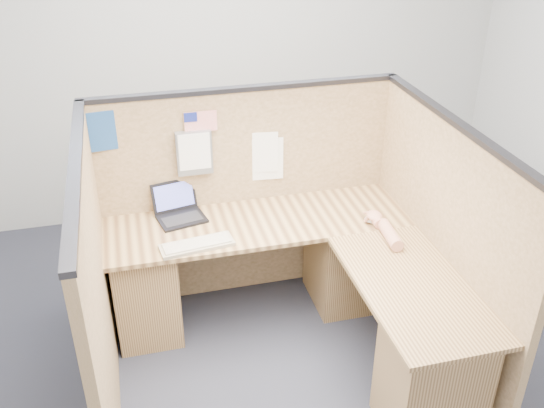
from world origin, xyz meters
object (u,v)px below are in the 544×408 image
object	(u,v)px
l_desk	(301,295)
laptop	(180,209)
keyboard	(197,245)
mouse	(374,219)

from	to	relation	value
l_desk	laptop	xyz separation A→B (m)	(-0.65, 0.59, 0.39)
keyboard	mouse	xyz separation A→B (m)	(1.14, 0.00, 0.01)
keyboard	laptop	bearing A→B (deg)	89.81
l_desk	keyboard	size ratio (longest dim) A/B	4.25
mouse	l_desk	bearing A→B (deg)	-160.46
keyboard	mouse	world-z (taller)	mouse
keyboard	l_desk	bearing A→B (deg)	-24.68
laptop	mouse	xyz separation A→B (m)	(1.19, -0.40, -0.03)
l_desk	keyboard	bearing A→B (deg)	162.61
l_desk	laptop	bearing A→B (deg)	138.20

